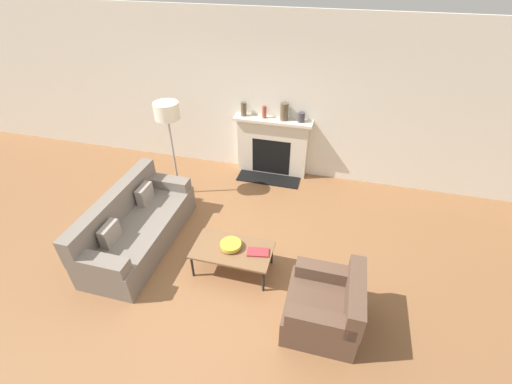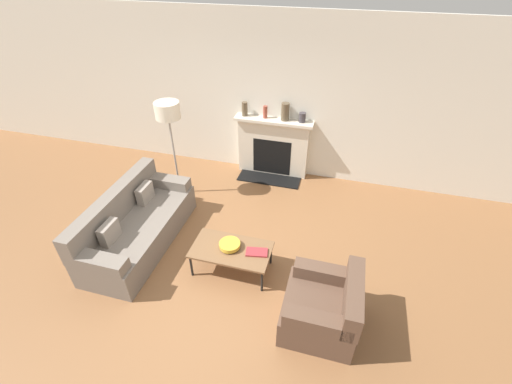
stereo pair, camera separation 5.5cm
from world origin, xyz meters
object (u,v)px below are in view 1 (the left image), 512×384
object	(u,v)px
floor_lamp	(168,118)
mantel_vase_right	(301,117)
book	(258,252)
mantel_vase_center_right	(284,112)
armchair_near	(326,307)
couch	(136,227)
mantel_vase_center_left	(264,112)
coffee_table	(232,251)
mantel_vase_left	(244,109)
bowl	(231,245)
fireplace	(272,148)

from	to	relation	value
floor_lamp	mantel_vase_right	distance (m)	2.28
book	mantel_vase_right	xyz separation A→B (m)	(0.12, 2.57, 0.81)
mantel_vase_center_right	armchair_near	bearing A→B (deg)	-70.08
couch	mantel_vase_center_right	xyz separation A→B (m)	(1.69, 2.44, 0.97)
armchair_near	mantel_vase_center_left	world-z (taller)	mantel_vase_center_left
coffee_table	mantel_vase_left	distance (m)	2.81
bowl	couch	bearing A→B (deg)	175.18
couch	floor_lamp	xyz separation A→B (m)	(0.03, 1.33, 1.14)
armchair_near	coffee_table	bearing A→B (deg)	-111.91
mantel_vase_center_right	mantel_vase_center_left	bearing A→B (deg)	180.00
couch	bowl	world-z (taller)	couch
mantel_vase_center_left	mantel_vase_left	bearing A→B (deg)	180.00
floor_lamp	mantel_vase_right	xyz separation A→B (m)	(1.97, 1.11, -0.24)
mantel_vase_right	couch	bearing A→B (deg)	-129.30
coffee_table	mantel_vase_center_left	distance (m)	2.75
mantel_vase_left	mantel_vase_right	xyz separation A→B (m)	(1.05, 0.00, -0.04)
fireplace	armchair_near	world-z (taller)	fireplace
coffee_table	mantel_vase_right	world-z (taller)	mantel_vase_right
coffee_table	book	distance (m)	0.35
fireplace	mantel_vase_center_right	bearing A→B (deg)	4.23
coffee_table	mantel_vase_center_left	bearing A→B (deg)	94.36
mantel_vase_center_left	mantel_vase_right	bearing A→B (deg)	0.00
coffee_table	couch	bearing A→B (deg)	174.41
coffee_table	book	world-z (taller)	book
bowl	coffee_table	bearing A→B (deg)	-40.77
fireplace	floor_lamp	size ratio (longest dim) A/B	0.84
mantel_vase_left	floor_lamp	bearing A→B (deg)	-129.57
fireplace	coffee_table	bearing A→B (deg)	-89.28
floor_lamp	mantel_vase_left	world-z (taller)	floor_lamp
armchair_near	mantel_vase_center_right	bearing A→B (deg)	-160.08
armchair_near	mantel_vase_center_left	distance (m)	3.58
mantel_vase_left	coffee_table	bearing A→B (deg)	-77.35
fireplace	bowl	size ratio (longest dim) A/B	5.09
bowl	mantel_vase_center_right	size ratio (longest dim) A/B	0.91
armchair_near	book	distance (m)	1.09
mantel_vase_center_right	mantel_vase_left	bearing A→B (deg)	180.00
floor_lamp	mantel_vase_center_left	xyz separation A→B (m)	(1.30, 1.11, -0.22)
floor_lamp	mantel_vase_center_left	distance (m)	1.73
couch	mantel_vase_left	size ratio (longest dim) A/B	8.06
bowl	mantel_vase_left	bearing A→B (deg)	102.19
armchair_near	mantel_vase_right	size ratio (longest dim) A/B	5.12
bowl	mantel_vase_center_right	xyz separation A→B (m)	(0.19, 2.57, 0.85)
armchair_near	mantel_vase_right	world-z (taller)	mantel_vase_right
fireplace	mantel_vase_right	bearing A→B (deg)	1.65
fireplace	mantel_vase_right	size ratio (longest dim) A/B	8.50
bowl	floor_lamp	xyz separation A→B (m)	(-1.47, 1.46, 1.02)
armchair_near	mantel_vase_left	distance (m)	3.76
mantel_vase_center_left	mantel_vase_right	xyz separation A→B (m)	(0.67, 0.00, -0.03)
mantel_vase_center_right	mantel_vase_right	distance (m)	0.32
bowl	mantel_vase_center_right	world-z (taller)	mantel_vase_center_right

